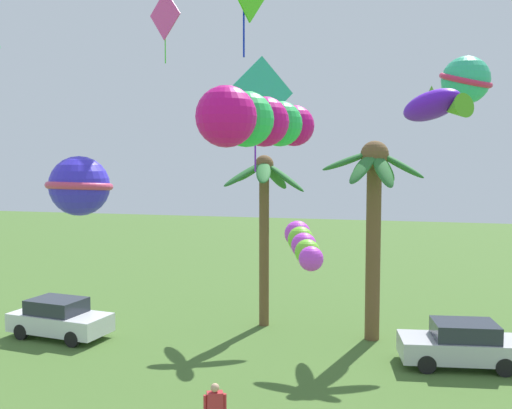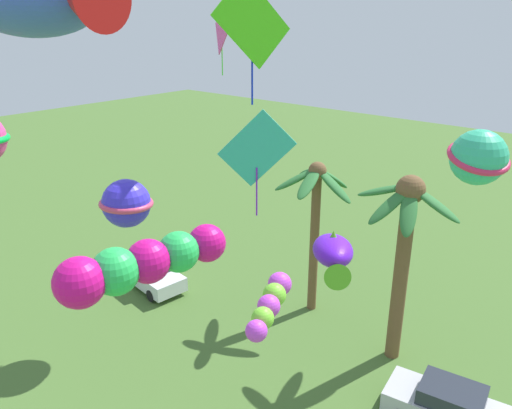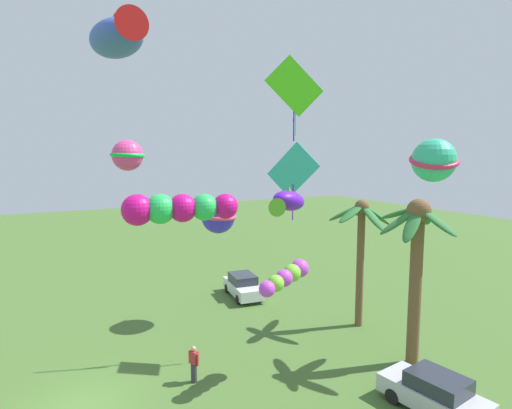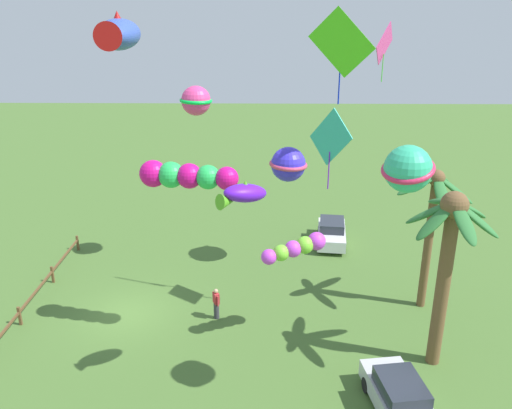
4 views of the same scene
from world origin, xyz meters
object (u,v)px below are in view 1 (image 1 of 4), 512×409
Objects in this scene: kite_tube_7 at (260,121)px; kite_ball_9 at (466,80)px; palm_tree_0 at (374,198)px; kite_diamond_1 at (165,16)px; parked_car_0 at (59,318)px; kite_diamond_5 at (255,99)px; palm_tree_1 at (264,199)px; kite_ball_8 at (79,186)px; parked_car_1 at (461,344)px; kite_tube_0 at (303,244)px; kite_fish_6 at (435,105)px.

kite_ball_9 is at bearing 58.59° from kite_tube_7.
palm_tree_0 is 10.58m from kite_diamond_1.
kite_diamond_5 is at bearing -10.00° from parked_car_0.
palm_tree_0 reaches higher than palm_tree_1.
kite_diamond_1 reaches higher than palm_tree_1.
kite_ball_8 is (-1.03, -4.45, -6.34)m from kite_diamond_1.
palm_tree_0 is 1.86× the size of parked_car_1.
kite_ball_8 is at bearing -179.51° from kite_tube_0.
palm_tree_0 is 4.55m from palm_tree_1.
parked_car_1 is 1.79× the size of kite_ball_9.
parked_car_0 is 6.75m from kite_ball_8.
kite_diamond_1 reaches higher than palm_tree_0.
parked_car_0 is 1.12× the size of kite_diamond_5.
kite_tube_7 is at bearing -121.41° from kite_ball_9.
palm_tree_0 is 5.60m from kite_ball_9.
kite_ball_9 is (14.71, 0.15, 8.63)m from parked_car_0.
parked_car_0 is 14.30m from kite_tube_7.
palm_tree_1 is 11.72m from kite_tube_7.
kite_ball_9 is (-0.12, -0.53, 8.63)m from parked_car_1.
parked_car_1 is (14.83, 0.67, 0.00)m from parked_car_0.
parked_car_0 and parked_car_1 have the same top height.
palm_tree_0 is 6.12m from kite_tube_0.
kite_ball_9 is (6.41, 1.61, 0.58)m from kite_diamond_5.
kite_fish_6 is 0.49× the size of kite_tube_7.
kite_tube_7 is (6.07, -9.02, -4.76)m from kite_diamond_1.
palm_tree_0 is 6.02m from parked_car_1.
kite_fish_6 reaches higher than kite_ball_8.
parked_car_0 is 11.16m from kite_tube_0.
parked_car_1 is at bearing 76.89° from kite_ball_9.
kite_tube_7 is at bearing -76.36° from palm_tree_1.
kite_ball_8 reaches higher than kite_tube_0.
kite_tube_0 is at bearing -38.78° from kite_diamond_5.
parked_car_1 is at bearing -4.19° from kite_diamond_1.
kite_diamond_1 is at bearing -169.85° from palm_tree_0.
palm_tree_1 is 7.96m from kite_ball_8.
kite_tube_0 is (2.80, -6.53, -0.83)m from palm_tree_1.
kite_fish_6 reaches higher than parked_car_0.
parked_car_0 is at bearing -153.66° from palm_tree_1.
kite_ball_8 is (-8.88, -5.86, 0.60)m from palm_tree_0.
palm_tree_0 is at bearing 144.06° from parked_car_1.
kite_tube_0 is 5.44m from kite_fish_6.
kite_ball_9 reaches higher than parked_car_0.
palm_tree_0 is 3.78× the size of kite_fish_6.
kite_diamond_5 is at bearing -161.88° from parked_car_1.
palm_tree_1 is at bearing 26.34° from parked_car_0.
palm_tree_1 is (-4.49, 0.74, -0.17)m from palm_tree_0.
kite_ball_9 is at bearing -103.11° from parked_car_1.
kite_diamond_5 is at bearing -128.82° from palm_tree_0.
kite_ball_8 is (-11.92, -3.65, 5.31)m from parked_car_1.
kite_diamond_1 is 1.24× the size of kite_ball_9.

